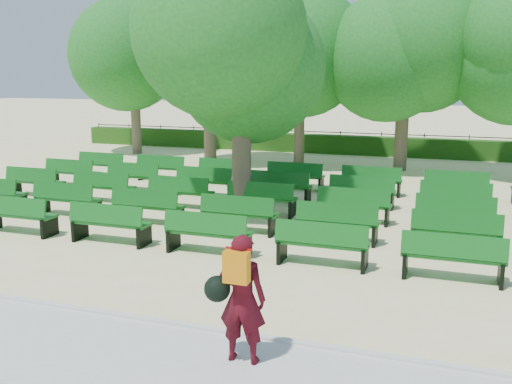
{
  "coord_description": "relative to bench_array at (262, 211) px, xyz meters",
  "views": [
    {
      "loc": [
        6.18,
        -13.66,
        3.91
      ],
      "look_at": [
        1.84,
        -1.0,
        1.1
      ],
      "focal_mm": 40.0,
      "sensor_mm": 36.0,
      "label": 1
    }
  ],
  "objects": [
    {
      "name": "ground",
      "position": [
        -1.31,
        -1.09,
        -0.1
      ],
      "size": [
        120.0,
        120.0,
        0.0
      ],
      "primitive_type": "plane",
      "color": "beige"
    },
    {
      "name": "hedge",
      "position": [
        -1.31,
        12.91,
        0.35
      ],
      "size": [
        26.0,
        0.7,
        0.9
      ],
      "primitive_type": "cube",
      "color": "#214E14",
      "rests_on": "ground"
    },
    {
      "name": "person",
      "position": [
        2.36,
        -8.07,
        0.89
      ],
      "size": [
        0.85,
        0.51,
        1.79
      ],
      "rotation": [
        0.0,
        0.0,
        3.18
      ],
      "color": "#430912",
      "rests_on": "ground"
    },
    {
      "name": "bench_array",
      "position": [
        0.0,
        0.0,
        0.0
      ],
      "size": [
        1.94,
        0.7,
        1.2
      ],
      "rotation": [
        0.0,
        0.0,
        -0.06
      ],
      "color": "#105F19",
      "rests_on": "ground"
    },
    {
      "name": "tree_among",
      "position": [
        -0.6,
        -0.02,
        4.33
      ],
      "size": [
        4.72,
        4.72,
        6.58
      ],
      "color": "brown",
      "rests_on": "ground"
    },
    {
      "name": "paving",
      "position": [
        -1.31,
        -8.49,
        -0.07
      ],
      "size": [
        30.0,
        2.2,
        0.06
      ],
      "primitive_type": "cube",
      "color": "silver",
      "rests_on": "ground"
    },
    {
      "name": "curb",
      "position": [
        -1.31,
        -7.34,
        -0.05
      ],
      "size": [
        30.0,
        0.12,
        0.1
      ],
      "primitive_type": "cube",
      "color": "silver",
      "rests_on": "ground"
    },
    {
      "name": "tree_line",
      "position": [
        -1.31,
        8.91,
        -0.1
      ],
      "size": [
        21.8,
        6.8,
        7.04
      ],
      "primitive_type": null,
      "color": "#1F7122",
      "rests_on": "ground"
    },
    {
      "name": "fence",
      "position": [
        -1.31,
        13.31,
        -0.1
      ],
      "size": [
        26.0,
        0.1,
        1.02
      ],
      "primitive_type": null,
      "color": "black",
      "rests_on": "ground"
    }
  ]
}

